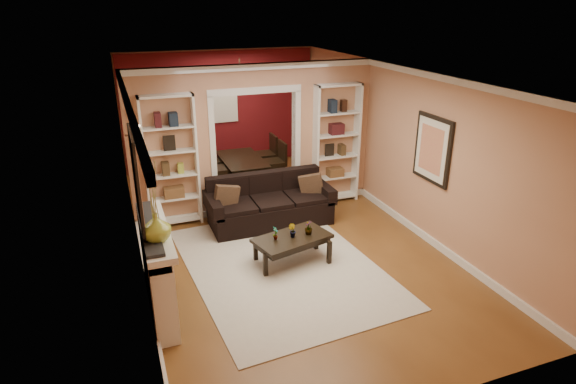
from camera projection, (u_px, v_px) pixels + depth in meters
name	position (u px, v px, depth m)	size (l,w,h in m)	color
floor	(278.00, 234.00, 8.20)	(8.00, 8.00, 0.00)	brown
ceiling	(276.00, 73.00, 7.20)	(8.00, 8.00, 0.00)	white
wall_back	(220.00, 109.00, 11.18)	(8.00, 8.00, 0.00)	tan
wall_front	(427.00, 288.00, 4.22)	(8.00, 8.00, 0.00)	tan
wall_left	(131.00, 175.00, 6.97)	(8.00, 8.00, 0.00)	tan
wall_right	(398.00, 145.00, 8.43)	(8.00, 8.00, 0.00)	tan
partition_wall	(255.00, 140.00, 8.74)	(4.50, 0.15, 2.70)	tan
red_back_panel	(221.00, 111.00, 11.17)	(4.44, 0.04, 2.64)	maroon
dining_window	(221.00, 101.00, 11.05)	(0.78, 0.03, 0.98)	#8CA5CC
area_rug	(281.00, 265.00, 7.21)	(2.61, 3.65, 0.01)	beige
sofa	(270.00, 201.00, 8.44)	(2.20, 0.95, 0.86)	black
pillow_left	(226.00, 197.00, 8.10)	(0.41, 0.12, 0.41)	brown
pillow_right	(311.00, 186.00, 8.60)	(0.41, 0.12, 0.41)	brown
coffee_table	(292.00, 249.00, 7.24)	(1.13, 0.61, 0.43)	black
plant_left	(275.00, 233.00, 7.04)	(0.11, 0.07, 0.21)	#336626
plant_center	(292.00, 231.00, 7.13)	(0.11, 0.09, 0.20)	#336626
plant_right	(309.00, 228.00, 7.21)	(0.12, 0.12, 0.21)	#336626
bookshelf_left	(171.00, 162.00, 8.17)	(0.90, 0.30, 2.30)	white
bookshelf_right	(336.00, 144.00, 9.17)	(0.90, 0.30, 2.30)	white
fireplace	(159.00, 269.00, 6.00)	(0.32, 1.70, 1.16)	white
vase	(156.00, 227.00, 5.40)	(0.33, 0.33, 0.34)	#96A334
mirror	(136.00, 179.00, 5.50)	(0.03, 0.95, 1.10)	silver
wall_sconce	(131.00, 133.00, 7.30)	(0.18, 0.18, 0.22)	#FFE0A5
framed_art	(432.00, 149.00, 7.47)	(0.04, 0.85, 1.05)	black
dining_table	(243.00, 170.00, 10.49)	(0.85, 1.53, 0.54)	black
dining_chair_nw	(221.00, 169.00, 9.98)	(0.45, 0.45, 0.90)	black
dining_chair_ne	(272.00, 162.00, 10.33)	(0.46, 0.46, 0.94)	black
dining_chair_sw	(215.00, 161.00, 10.51)	(0.43, 0.43, 0.88)	black
dining_chair_se	(263.00, 155.00, 10.85)	(0.46, 0.46, 0.94)	black
chandelier	(233.00, 89.00, 9.80)	(0.50, 0.50, 0.30)	#39241A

